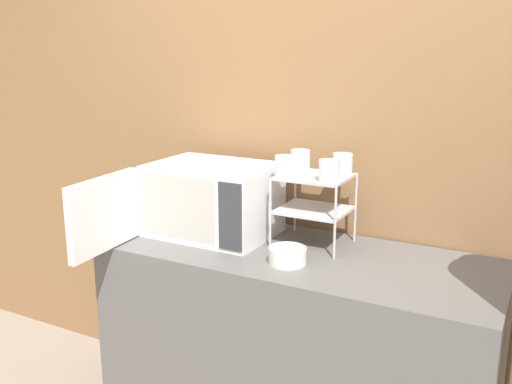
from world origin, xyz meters
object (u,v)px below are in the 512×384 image
at_px(glass_back_right, 343,164).
at_px(bowl, 287,256).
at_px(dish_rack, 314,195).
at_px(glass_front_right, 329,171).
at_px(glass_back_left, 300,160).
at_px(glass_front_left, 285,166).
at_px(microwave, 207,200).

xyz_separation_m(glass_back_right, bowl, (-0.09, -0.33, -0.31)).
xyz_separation_m(dish_rack, bowl, (0.00, -0.26, -0.18)).
bearing_deg(glass_front_right, glass_back_left, 141.14).
height_order(dish_rack, glass_back_right, glass_back_right).
relative_size(glass_back_right, glass_back_left, 1.00).
bearing_deg(glass_front_left, glass_back_right, 39.32).
distance_m(dish_rack, glass_front_left, 0.18).
relative_size(microwave, dish_rack, 2.70).
xyz_separation_m(glass_front_left, glass_back_left, (0.00, 0.15, 0.00)).
distance_m(glass_back_right, glass_front_right, 0.15).
bearing_deg(glass_back_left, glass_back_right, 0.70).
xyz_separation_m(glass_front_right, glass_back_left, (-0.19, 0.15, 0.00)).
bearing_deg(microwave, bowl, -18.68).
distance_m(dish_rack, glass_back_right, 0.17).
distance_m(glass_front_left, glass_back_left, 0.15).
xyz_separation_m(dish_rack, glass_back_left, (-0.10, 0.07, 0.12)).
height_order(glass_back_right, glass_front_right, same).
distance_m(microwave, glass_front_right, 0.58).
distance_m(glass_back_right, bowl, 0.46).
relative_size(microwave, glass_back_right, 9.31).
distance_m(glass_front_right, bowl, 0.36).
height_order(glass_front_left, glass_back_left, same).
relative_size(dish_rack, glass_front_left, 3.45).
xyz_separation_m(dish_rack, glass_front_right, (0.09, -0.08, 0.12)).
bearing_deg(glass_front_left, microwave, -176.57).
bearing_deg(glass_back_right, glass_back_left, -179.30).
bearing_deg(glass_back_left, microwave, -154.29).
xyz_separation_m(glass_front_right, bowl, (-0.09, -0.18, -0.31)).
distance_m(microwave, glass_back_left, 0.44).
height_order(microwave, glass_front_left, glass_front_left).
bearing_deg(bowl, glass_front_right, 62.85).
height_order(dish_rack, glass_front_right, glass_front_right).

